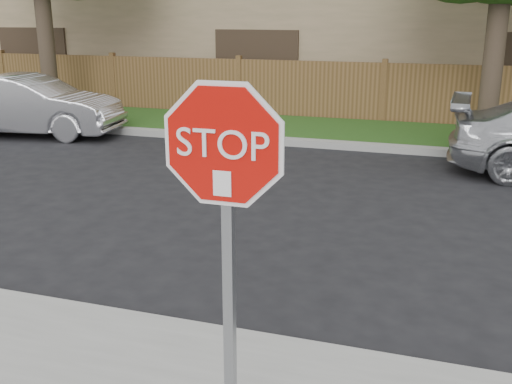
% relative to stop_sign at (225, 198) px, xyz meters
% --- Properties ---
extents(ground, '(90.00, 90.00, 0.00)m').
position_rel_stop_sign_xyz_m(ground, '(-0.49, 1.48, -1.83)').
color(ground, black).
rests_on(ground, ground).
extents(far_curb, '(70.00, 0.30, 0.15)m').
position_rel_stop_sign_xyz_m(far_curb, '(-0.49, 9.63, -1.75)').
color(far_curb, gray).
rests_on(far_curb, ground).
extents(grass_strip, '(70.00, 3.00, 0.12)m').
position_rel_stop_sign_xyz_m(grass_strip, '(-0.49, 11.28, -1.77)').
color(grass_strip, '#1E4714').
rests_on(grass_strip, ground).
extents(fence, '(70.00, 0.12, 1.60)m').
position_rel_stop_sign_xyz_m(fence, '(-0.49, 12.88, -1.03)').
color(fence, brown).
rests_on(fence, ground).
extents(stop_sign, '(1.01, 0.13, 2.55)m').
position_rel_stop_sign_xyz_m(stop_sign, '(0.00, 0.00, 0.00)').
color(stop_sign, gray).
rests_on(stop_sign, sidewalk_near).
extents(sedan_left, '(4.53, 2.14, 1.44)m').
position_rel_stop_sign_xyz_m(sedan_left, '(-8.37, 8.79, -1.11)').
color(sedan_left, '#BCBCC1').
rests_on(sedan_left, ground).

